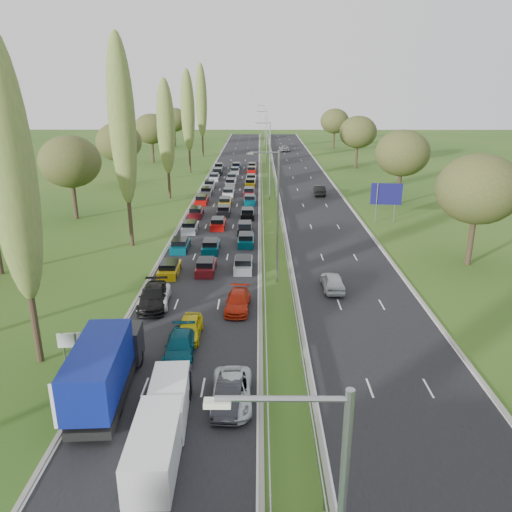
{
  "coord_description": "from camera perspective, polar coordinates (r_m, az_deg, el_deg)",
  "views": [
    {
      "loc": [
        2.85,
        0.31,
        17.17
      ],
      "look_at": [
        2.55,
        46.02,
        1.5
      ],
      "focal_mm": 35.0,
      "sensor_mm": 36.0,
      "label": 1
    }
  ],
  "objects": [
    {
      "name": "far_car_1",
      "position": [
        83.48,
        7.27,
        7.48
      ],
      "size": [
        1.84,
        4.91,
        1.6
      ],
      "primitive_type": "imported",
      "rotation": [
        0.0,
        0.0,
        3.11
      ],
      "color": "black",
      "rests_on": "far_carriageway"
    },
    {
      "name": "info_sign",
      "position": [
        34.86,
        -20.53,
        -9.33
      ],
      "size": [
        1.5,
        0.27,
        2.1
      ],
      "color": "gray",
      "rests_on": "ground"
    },
    {
      "name": "near_car_3",
      "position": [
        41.69,
        -11.65,
        -4.59
      ],
      "size": [
        2.65,
        5.63,
        1.59
      ],
      "primitive_type": "imported",
      "rotation": [
        0.0,
        0.0,
        0.08
      ],
      "color": "black",
      "rests_on": "near_carriageway"
    },
    {
      "name": "lamp_columns",
      "position": [
        78.5,
        1.6,
        10.74
      ],
      "size": [
        0.18,
        140.18,
        12.0
      ],
      "color": "gray",
      "rests_on": "ground"
    },
    {
      "name": "ground",
      "position": [
        81.53,
        1.54,
        6.76
      ],
      "size": [
        260.0,
        260.0,
        0.0
      ],
      "primitive_type": "plane",
      "color": "#234B17",
      "rests_on": "ground"
    },
    {
      "name": "poplar_row",
      "position": [
        69.52,
        -11.93,
        14.59
      ],
      "size": [
        2.8,
        127.8,
        22.44
      ],
      "color": "#2D2116",
      "rests_on": "ground"
    },
    {
      "name": "near_car_7",
      "position": [
        34.2,
        -8.66,
        -10.07
      ],
      "size": [
        2.09,
        4.84,
        1.39
      ],
      "primitive_type": "imported",
      "rotation": [
        0.0,
        0.0,
        0.03
      ],
      "color": "#054253",
      "rests_on": "near_carriageway"
    },
    {
      "name": "central_reservation",
      "position": [
        83.87,
        1.51,
        7.49
      ],
      "size": [
        2.36,
        215.0,
        0.32
      ],
      "color": "gray",
      "rests_on": "ground"
    },
    {
      "name": "traffic_queue_fill",
      "position": [
        79.22,
        -3.35,
        6.7
      ],
      "size": [
        9.1,
        68.01,
        0.8
      ],
      "color": "#BF990C",
      "rests_on": "ground"
    },
    {
      "name": "white_van_rear",
      "position": [
        28.6,
        -9.86,
        -15.74
      ],
      "size": [
        1.97,
        5.02,
        2.02
      ],
      "rotation": [
        0.0,
        0.0,
        0.06
      ],
      "color": "white",
      "rests_on": "near_carriageway"
    },
    {
      "name": "near_car_11",
      "position": [
        40.29,
        -2.09,
        -5.22
      ],
      "size": [
        2.13,
        4.75,
        1.35
      ],
      "primitive_type": "imported",
      "rotation": [
        0.0,
        0.0,
        -0.05
      ],
      "color": "#AD1F0A",
      "rests_on": "near_carriageway"
    },
    {
      "name": "woodland_left",
      "position": [
        67.75,
        -21.46,
        9.59
      ],
      "size": [
        8.0,
        166.0,
        11.1
      ],
      "color": "#2D2116",
      "rests_on": "ground"
    },
    {
      "name": "far_car_0",
      "position": [
        44.57,
        8.77,
        -2.88
      ],
      "size": [
        1.8,
        4.48,
        1.53
      ],
      "primitive_type": "imported",
      "rotation": [
        0.0,
        0.0,
        3.14
      ],
      "color": "#B0B5BA",
      "rests_on": "far_carriageway"
    },
    {
      "name": "near_carriageway",
      "position": [
        84.12,
        -3.13,
        7.12
      ],
      "size": [
        10.5,
        215.0,
        0.04
      ],
      "primitive_type": "cube",
      "color": "black",
      "rests_on": "ground"
    },
    {
      "name": "near_car_8",
      "position": [
        36.3,
        -7.63,
        -8.18
      ],
      "size": [
        1.71,
        4.19,
        1.43
      ],
      "primitive_type": "imported",
      "rotation": [
        0.0,
        0.0,
        -0.01
      ],
      "color": "gold",
      "rests_on": "near_carriageway"
    },
    {
      "name": "near_car_2",
      "position": [
        41.91,
        -11.51,
        -4.59
      ],
      "size": [
        2.74,
        5.22,
        1.4
      ],
      "primitive_type": "imported",
      "rotation": [
        0.0,
        0.0,
        0.08
      ],
      "color": "white",
      "rests_on": "near_carriageway"
    },
    {
      "name": "far_car_2",
      "position": [
        140.38,
        3.24,
        12.19
      ],
      "size": [
        2.97,
        5.71,
        1.54
      ],
      "primitive_type": "imported",
      "rotation": [
        0.0,
        0.0,
        3.22
      ],
      "color": "gray",
      "rests_on": "far_carriageway"
    },
    {
      "name": "direction_sign",
      "position": [
        67.47,
        14.67,
        6.68
      ],
      "size": [
        3.99,
        0.48,
        5.2
      ],
      "color": "gray",
      "rests_on": "ground"
    },
    {
      "name": "blue_lorry",
      "position": [
        30.27,
        -16.9,
        -12.1
      ],
      "size": [
        2.51,
        9.04,
        3.82
      ],
      "rotation": [
        0.0,
        0.0,
        0.06
      ],
      "color": "black",
      "rests_on": "near_carriageway"
    },
    {
      "name": "near_car_10",
      "position": [
        29.33,
        -2.8,
        -15.25
      ],
      "size": [
        2.4,
        4.99,
        1.37
      ],
      "primitive_type": "imported",
      "rotation": [
        0.0,
        0.0,
        0.03
      ],
      "color": "silver",
      "rests_on": "near_carriageway"
    },
    {
      "name": "near_car_9",
      "position": [
        29.03,
        -3.14,
        -15.67
      ],
      "size": [
        1.72,
        4.23,
        1.36
      ],
      "primitive_type": "imported",
      "rotation": [
        0.0,
        0.0,
        -0.07
      ],
      "color": "black",
      "rests_on": "near_carriageway"
    },
    {
      "name": "white_van_front",
      "position": [
        25.57,
        -11.38,
        -20.39
      ],
      "size": [
        2.12,
        5.42,
        2.18
      ],
      "rotation": [
        0.0,
        0.0,
        0.03
      ],
      "color": "silver",
      "rests_on": "near_carriageway"
    },
    {
      "name": "woodland_right",
      "position": [
        70.29,
        18.18,
        10.24
      ],
      "size": [
        8.0,
        153.0,
        11.1
      ],
      "color": "#2D2116",
      "rests_on": "ground"
    },
    {
      "name": "far_carriageway",
      "position": [
        84.38,
        6.13,
        7.07
      ],
      "size": [
        10.5,
        215.0,
        0.04
      ],
      "primitive_type": "cube",
      "color": "black",
      "rests_on": "ground"
    }
  ]
}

